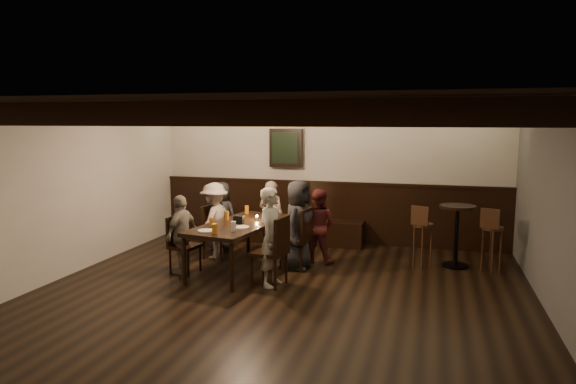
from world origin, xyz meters
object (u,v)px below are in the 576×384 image
(chair_right_near, at_px, (296,250))
(person_bench_left, at_px, (221,216))
(chair_left_near, at_px, (217,242))
(bar_stool_right, at_px, (491,248))
(person_left_near, at_px, (214,221))
(person_left_far, at_px, (182,234))
(dining_table, at_px, (241,227))
(person_right_far, at_px, (272,237))
(person_bench_right, at_px, (318,226))
(person_right_near, at_px, (298,225))
(high_top_table, at_px, (457,227))
(chair_right_far, at_px, (270,264))
(person_bench_centre, at_px, (271,218))
(bar_stool_left, at_px, (422,245))
(chair_left_far, at_px, (184,255))

(chair_right_near, bearing_deg, person_bench_left, 74.47)
(chair_left_near, distance_m, bar_stool_right, 4.31)
(person_left_near, relative_size, person_left_far, 1.07)
(person_left_far, bearing_deg, chair_right_near, 121.48)
(dining_table, height_order, person_right_far, person_right_far)
(person_bench_right, relative_size, person_right_near, 0.87)
(dining_table, bearing_deg, chair_left_near, 147.94)
(chair_right_near, xyz_separation_m, person_left_far, (-1.59, -0.67, 0.30))
(chair_right_near, xyz_separation_m, person_bench_right, (0.24, 0.42, 0.31))
(person_bench_left, bearing_deg, high_top_table, -170.45)
(person_bench_left, distance_m, person_bench_right, 1.80)
(chair_left_near, xyz_separation_m, chair_right_far, (1.29, -1.10, 0.03))
(person_right_far, bearing_deg, chair_right_far, 90.00)
(person_bench_centre, bearing_deg, chair_left_near, 39.87)
(dining_table, relative_size, person_right_near, 1.51)
(person_right_near, bearing_deg, chair_right_near, 90.00)
(person_bench_left, height_order, bar_stool_left, person_bench_left)
(chair_left_near, height_order, bar_stool_right, bar_stool_right)
(chair_right_near, bearing_deg, chair_right_far, -179.97)
(chair_right_near, relative_size, person_right_far, 0.69)
(person_left_near, xyz_separation_m, person_right_near, (1.48, -0.22, 0.06))
(chair_left_far, relative_size, person_bench_right, 0.72)
(chair_left_far, bearing_deg, person_left_near, -177.96)
(chair_left_far, distance_m, person_bench_centre, 1.70)
(person_left_near, distance_m, bar_stool_right, 4.34)
(person_bench_centre, distance_m, bar_stool_left, 2.51)
(chair_right_far, distance_m, person_right_near, 0.98)
(chair_right_far, bearing_deg, chair_left_far, 90.00)
(person_bench_left, bearing_deg, person_left_near, 108.43)
(chair_left_near, bearing_deg, chair_right_near, 90.00)
(chair_left_near, bearing_deg, person_left_near, -90.00)
(person_right_far, relative_size, high_top_table, 1.40)
(person_bench_left, bearing_deg, person_left_far, 96.34)
(chair_left_far, relative_size, chair_right_far, 0.88)
(person_bench_left, bearing_deg, chair_left_far, 97.68)
(person_bench_centre, bearing_deg, bar_stool_right, -173.13)
(chair_left_far, height_order, person_right_far, person_right_far)
(chair_left_far, relative_size, high_top_table, 0.88)
(chair_right_near, xyz_separation_m, person_left_near, (-1.45, 0.22, 0.34))
(person_bench_centre, bearing_deg, person_left_near, 38.66)
(person_left_far, bearing_deg, high_top_table, 118.37)
(chair_left_near, xyz_separation_m, bar_stool_right, (4.29, 0.39, 0.10))
(chair_left_far, distance_m, person_right_far, 1.53)
(chair_left_near, relative_size, high_top_table, 0.90)
(chair_right_near, xyz_separation_m, person_bench_left, (-1.54, 0.68, 0.32))
(person_right_far, bearing_deg, person_left_near, 59.04)
(person_bench_left, relative_size, person_right_near, 0.89)
(person_right_far, distance_m, bar_stool_right, 3.34)
(person_bench_right, bearing_deg, chair_right_near, 68.18)
(bar_stool_left, xyz_separation_m, bar_stool_right, (1.00, 0.05, 0.00))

